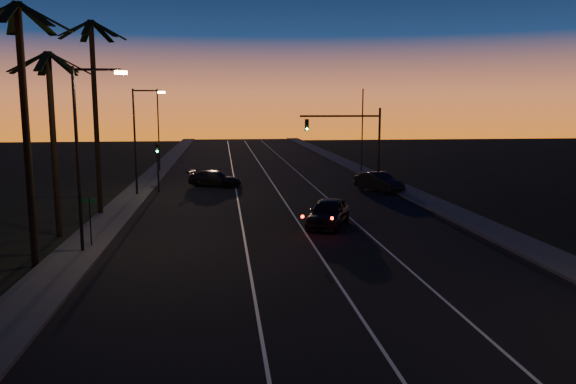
{
  "coord_description": "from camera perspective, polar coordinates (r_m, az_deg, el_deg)",
  "views": [
    {
      "loc": [
        -4.11,
        -7.71,
        7.16
      ],
      "look_at": [
        -0.7,
        21.35,
        2.67
      ],
      "focal_mm": 35.0,
      "sensor_mm": 36.0,
      "label": 1
    }
  ],
  "objects": [
    {
      "name": "signal_mast",
      "position": [
        49.07,
        6.6,
        5.9
      ],
      "size": [
        7.1,
        0.41,
        7.0
      ],
      "color": "black",
      "rests_on": "ground"
    },
    {
      "name": "far_pole_right",
      "position": [
        61.65,
        7.55,
        6.19
      ],
      "size": [
        0.14,
        0.14,
        9.0
      ],
      "primitive_type": "cylinder",
      "color": "black",
      "rests_on": "ground"
    },
    {
      "name": "lead_car",
      "position": [
        33.66,
        4.12,
        -2.1
      ],
      "size": [
        3.86,
        5.75,
        1.67
      ],
      "color": "black",
      "rests_on": "road"
    },
    {
      "name": "signal_post",
      "position": [
        48.19,
        -13.11,
        3.43
      ],
      "size": [
        0.28,
        0.37,
        4.2
      ],
      "color": "black",
      "rests_on": "ground"
    },
    {
      "name": "street_sign",
      "position": [
        29.99,
        -19.47,
        -2.35
      ],
      "size": [
        0.7,
        0.06,
        2.6
      ],
      "color": "black",
      "rests_on": "ground"
    },
    {
      "name": "lane_stripe_left",
      "position": [
        38.4,
        -4.92,
        -2.02
      ],
      "size": [
        0.12,
        160.0,
        0.01
      ],
      "primitive_type": "cube",
      "color": "silver",
      "rests_on": "road"
    },
    {
      "name": "palm_mid",
      "position": [
        33.0,
        -22.83,
        6.48
      ],
      "size": [
        4.25,
        4.16,
        10.03
      ],
      "color": "black",
      "rests_on": "ground"
    },
    {
      "name": "lane_stripe_mid",
      "position": [
        38.66,
        0.28,
        -1.91
      ],
      "size": [
        0.12,
        160.0,
        0.01
      ],
      "primitive_type": "cube",
      "color": "silver",
      "rests_on": "road"
    },
    {
      "name": "streetlight_left_far",
      "position": [
        46.23,
        -14.94,
        5.84
      ],
      "size": [
        2.55,
        0.26,
        8.5
      ],
      "color": "black",
      "rests_on": "ground"
    },
    {
      "name": "far_pole_left",
      "position": [
        63.14,
        -13.02,
        6.1
      ],
      "size": [
        0.14,
        0.14,
        9.0
      ],
      "primitive_type": "cylinder",
      "color": "black",
      "rests_on": "ground"
    },
    {
      "name": "sidewalk_left",
      "position": [
        39.02,
        -17.05,
        -2.11
      ],
      "size": [
        2.4,
        170.0,
        0.16
      ],
      "primitive_type": "cube",
      "color": "#323230",
      "rests_on": "ground"
    },
    {
      "name": "road",
      "position": [
        38.6,
        -0.46,
        -1.94
      ],
      "size": [
        20.0,
        170.0,
        0.01
      ],
      "primitive_type": "cube",
      "color": "black",
      "rests_on": "ground"
    },
    {
      "name": "right_car",
      "position": [
        48.02,
        9.22,
        1.03
      ],
      "size": [
        3.55,
        5.12,
        1.6
      ],
      "color": "black",
      "rests_on": "road"
    },
    {
      "name": "lane_stripe_right",
      "position": [
        39.23,
        5.36,
        -1.79
      ],
      "size": [
        0.12,
        160.0,
        0.01
      ],
      "primitive_type": "cube",
      "color": "silver",
      "rests_on": "road"
    },
    {
      "name": "cross_car",
      "position": [
        50.65,
        -7.42,
        1.36
      ],
      "size": [
        5.24,
        3.75,
        1.41
      ],
      "color": "black",
      "rests_on": "road"
    },
    {
      "name": "sidewalk_right",
      "position": [
        41.31,
        15.18,
        -1.44
      ],
      "size": [
        2.4,
        170.0,
        0.16
      ],
      "primitive_type": "cube",
      "color": "#323230",
      "rests_on": "ground"
    },
    {
      "name": "palm_far",
      "position": [
        38.57,
        -19.03,
        8.94
      ],
      "size": [
        4.25,
        4.16,
        12.53
      ],
      "color": "black",
      "rests_on": "ground"
    },
    {
      "name": "streetlight_left_near",
      "position": [
        28.54,
        -20.09,
        4.51
      ],
      "size": [
        2.55,
        0.26,
        9.0
      ],
      "color": "black",
      "rests_on": "ground"
    },
    {
      "name": "palm_near",
      "position": [
        27.07,
        -25.21,
        7.73
      ],
      "size": [
        4.25,
        4.16,
        11.53
      ],
      "color": "black",
      "rests_on": "ground"
    }
  ]
}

